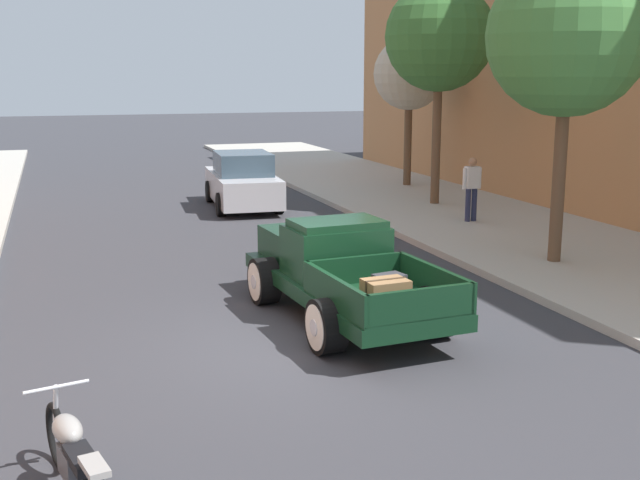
{
  "coord_description": "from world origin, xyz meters",
  "views": [
    {
      "loc": [
        -3.26,
        -10.49,
        3.87
      ],
      "look_at": [
        1.12,
        2.42,
        1.0
      ],
      "focal_mm": 44.17,
      "sensor_mm": 36.0,
      "label": 1
    }
  ],
  "objects_px": {
    "street_tree_third": "(409,75)",
    "hotrod_truck_dark_green": "(338,270)",
    "street_tree_nearest": "(568,36)",
    "car_background_silver": "(243,182)",
    "motorcycle_parked": "(74,455)",
    "pedestrian_sidewalk_right": "(472,185)",
    "street_tree_second": "(439,37)"
  },
  "relations": [
    {
      "from": "motorcycle_parked",
      "to": "street_tree_third",
      "type": "relative_size",
      "value": 0.42
    },
    {
      "from": "hotrod_truck_dark_green",
      "to": "motorcycle_parked",
      "type": "xyz_separation_m",
      "value": [
        -4.27,
        -4.61,
        -0.31
      ]
    },
    {
      "from": "street_tree_third",
      "to": "street_tree_nearest",
      "type": "bearing_deg",
      "value": -99.76
    },
    {
      "from": "street_tree_second",
      "to": "street_tree_third",
      "type": "distance_m",
      "value": 4.1
    },
    {
      "from": "street_tree_nearest",
      "to": "street_tree_second",
      "type": "relative_size",
      "value": 0.95
    },
    {
      "from": "hotrod_truck_dark_green",
      "to": "car_background_silver",
      "type": "height_order",
      "value": "car_background_silver"
    },
    {
      "from": "hotrod_truck_dark_green",
      "to": "car_background_silver",
      "type": "xyz_separation_m",
      "value": [
        0.98,
        10.92,
        0.01
      ]
    },
    {
      "from": "hotrod_truck_dark_green",
      "to": "street_tree_second",
      "type": "xyz_separation_m",
      "value": [
        6.32,
        9.02,
        4.16
      ]
    },
    {
      "from": "motorcycle_parked",
      "to": "street_tree_nearest",
      "type": "bearing_deg",
      "value": 33.08
    },
    {
      "from": "pedestrian_sidewalk_right",
      "to": "street_tree_second",
      "type": "distance_m",
      "value": 4.84
    },
    {
      "from": "hotrod_truck_dark_green",
      "to": "street_tree_second",
      "type": "relative_size",
      "value": 0.79
    },
    {
      "from": "pedestrian_sidewalk_right",
      "to": "street_tree_second",
      "type": "relative_size",
      "value": 0.26
    },
    {
      "from": "street_tree_nearest",
      "to": "hotrod_truck_dark_green",
      "type": "bearing_deg",
      "value": -163.03
    },
    {
      "from": "motorcycle_parked",
      "to": "hotrod_truck_dark_green",
      "type": "bearing_deg",
      "value": 47.18
    },
    {
      "from": "car_background_silver",
      "to": "street_tree_nearest",
      "type": "height_order",
      "value": "street_tree_nearest"
    },
    {
      "from": "street_tree_second",
      "to": "motorcycle_parked",
      "type": "bearing_deg",
      "value": -127.85
    },
    {
      "from": "pedestrian_sidewalk_right",
      "to": "street_tree_nearest",
      "type": "distance_m",
      "value": 5.72
    },
    {
      "from": "motorcycle_parked",
      "to": "pedestrian_sidewalk_right",
      "type": "height_order",
      "value": "pedestrian_sidewalk_right"
    },
    {
      "from": "street_tree_nearest",
      "to": "car_background_silver",
      "type": "bearing_deg",
      "value": 114.8
    },
    {
      "from": "motorcycle_parked",
      "to": "pedestrian_sidewalk_right",
      "type": "relative_size",
      "value": 1.26
    },
    {
      "from": "pedestrian_sidewalk_right",
      "to": "street_tree_third",
      "type": "bearing_deg",
      "value": 78.8
    },
    {
      "from": "street_tree_second",
      "to": "car_background_silver",
      "type": "bearing_deg",
      "value": 160.41
    },
    {
      "from": "pedestrian_sidewalk_right",
      "to": "street_tree_third",
      "type": "height_order",
      "value": "street_tree_third"
    },
    {
      "from": "pedestrian_sidewalk_right",
      "to": "street_tree_second",
      "type": "xyz_separation_m",
      "value": [
        0.45,
        2.93,
        3.83
      ]
    },
    {
      "from": "car_background_silver",
      "to": "street_tree_nearest",
      "type": "bearing_deg",
      "value": -65.2
    },
    {
      "from": "motorcycle_parked",
      "to": "car_background_silver",
      "type": "bearing_deg",
      "value": 71.34
    },
    {
      "from": "pedestrian_sidewalk_right",
      "to": "motorcycle_parked",
      "type": "bearing_deg",
      "value": -133.48
    },
    {
      "from": "pedestrian_sidewalk_right",
      "to": "street_tree_second",
      "type": "bearing_deg",
      "value": 81.33
    },
    {
      "from": "street_tree_third",
      "to": "hotrod_truck_dark_green",
      "type": "bearing_deg",
      "value": -119.26
    },
    {
      "from": "hotrod_truck_dark_green",
      "to": "street_tree_nearest",
      "type": "height_order",
      "value": "street_tree_nearest"
    },
    {
      "from": "street_tree_nearest",
      "to": "motorcycle_parked",
      "type": "bearing_deg",
      "value": -146.92
    },
    {
      "from": "pedestrian_sidewalk_right",
      "to": "street_tree_third",
      "type": "xyz_separation_m",
      "value": [
        1.34,
        6.79,
        2.79
      ]
    }
  ]
}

